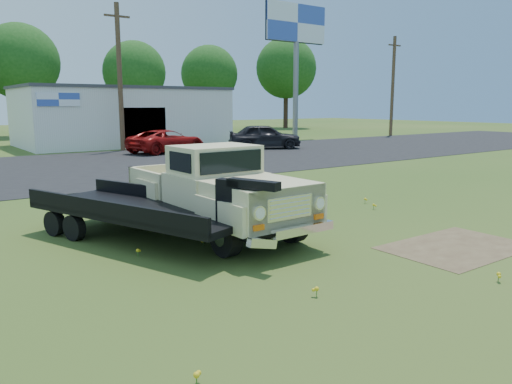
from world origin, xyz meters
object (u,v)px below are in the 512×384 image
(billboard, at_px, (296,35))
(flatbed_trailer, at_px, (142,205))
(red_pickup, at_px, (167,141))
(vintage_pickup_truck, at_px, (215,189))
(dark_sedan, at_px, (265,136))

(billboard, bearing_deg, flatbed_trailer, -136.00)
(billboard, height_order, red_pickup, billboard)
(flatbed_trailer, bearing_deg, red_pickup, 42.79)
(billboard, bearing_deg, vintage_pickup_truck, -133.53)
(billboard, height_order, vintage_pickup_truck, billboard)
(vintage_pickup_truck, bearing_deg, red_pickup, 66.02)
(billboard, distance_m, flatbed_trailer, 33.63)
(flatbed_trailer, bearing_deg, vintage_pickup_truck, -31.08)
(flatbed_trailer, distance_m, red_pickup, 20.11)
(vintage_pickup_truck, relative_size, flatbed_trailer, 0.96)
(billboard, relative_size, red_pickup, 2.23)
(flatbed_trailer, xyz_separation_m, red_pickup, (9.23, 17.87, -0.10))
(red_pickup, bearing_deg, dark_sedan, -116.91)
(billboard, xyz_separation_m, red_pickup, (-14.31, -4.86, -7.85))
(vintage_pickup_truck, bearing_deg, flatbed_trailer, 167.48)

